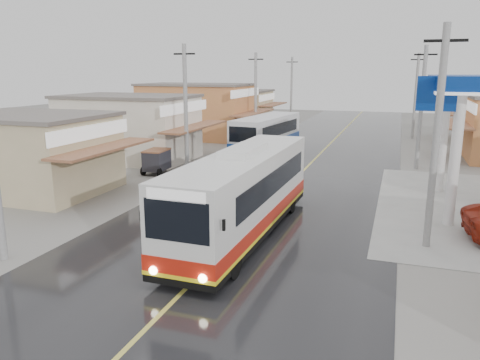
{
  "coord_description": "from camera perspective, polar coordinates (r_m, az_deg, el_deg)",
  "views": [
    {
      "loc": [
        5.71,
        -17.8,
        6.42
      ],
      "look_at": [
        -0.43,
        0.24,
        1.94
      ],
      "focal_mm": 35.0,
      "sensor_mm": 36.0,
      "label": 1
    }
  ],
  "objects": [
    {
      "name": "ground",
      "position": [
        19.76,
        0.96,
        -5.74
      ],
      "size": [
        120.0,
        120.0,
        0.0
      ],
      "primitive_type": "plane",
      "color": "slate",
      "rests_on": "ground"
    },
    {
      "name": "road",
      "position": [
        33.9,
        8.76,
        2.17
      ],
      "size": [
        12.0,
        90.0,
        0.02
      ],
      "primitive_type": "cube",
      "color": "black",
      "rests_on": "ground"
    },
    {
      "name": "centre_line",
      "position": [
        33.9,
        8.76,
        2.19
      ],
      "size": [
        0.15,
        90.0,
        0.01
      ],
      "primitive_type": "cube",
      "color": "#D8CC4C",
      "rests_on": "road"
    },
    {
      "name": "shopfronts_left",
      "position": [
        40.9,
        -8.71,
        4.04
      ],
      "size": [
        11.0,
        44.0,
        5.2
      ],
      "primitive_type": null,
      "color": "tan",
      "rests_on": "ground"
    },
    {
      "name": "utility_poles_left",
      "position": [
        36.68,
        -1.79,
        3.13
      ],
      "size": [
        1.6,
        50.0,
        8.0
      ],
      "primitive_type": null,
      "color": "gray",
      "rests_on": "ground"
    },
    {
      "name": "utility_poles_right",
      "position": [
        33.45,
        20.64,
        1.3
      ],
      "size": [
        1.6,
        36.0,
        8.0
      ],
      "primitive_type": null,
      "color": "gray",
      "rests_on": "ground"
    },
    {
      "name": "coach_bus",
      "position": [
        18.38,
        0.48,
        -1.63
      ],
      "size": [
        2.78,
        11.4,
        3.54
      ],
      "rotation": [
        0.0,
        0.0,
        -0.02
      ],
      "color": "silver",
      "rests_on": "road"
    },
    {
      "name": "second_bus",
      "position": [
        36.48,
        3.24,
        5.6
      ],
      "size": [
        3.39,
        9.14,
        2.96
      ],
      "rotation": [
        0.0,
        0.0,
        -0.11
      ],
      "color": "silver",
      "rests_on": "road"
    },
    {
      "name": "cyclist",
      "position": [
        28.06,
        0.68,
        1.53
      ],
      "size": [
        1.01,
        2.15,
        2.23
      ],
      "rotation": [
        0.0,
        0.0,
        -0.14
      ],
      "color": "black",
      "rests_on": "ground"
    },
    {
      "name": "tricycle_near",
      "position": [
        30.08,
        -10.15,
        2.42
      ],
      "size": [
        1.45,
        2.04,
        1.56
      ],
      "rotation": [
        0.0,
        0.0,
        0.06
      ],
      "color": "#26262D",
      "rests_on": "ground"
    },
    {
      "name": "tyre_stack",
      "position": [
        27.15,
        -6.33,
        -0.03
      ],
      "size": [
        0.91,
        0.91,
        0.46
      ],
      "color": "black",
      "rests_on": "ground"
    }
  ]
}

